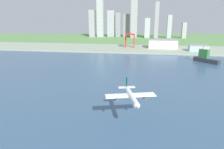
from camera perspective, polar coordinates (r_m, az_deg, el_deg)
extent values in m
plane|color=#5E8D4E|center=(320.41, 3.96, 2.18)|extent=(2400.00, 2400.00, 0.00)
cube|color=#385675|center=(262.62, 2.67, -0.73)|extent=(840.00, 360.00, 0.15)
cube|color=#95A38B|center=(506.61, 6.11, 7.13)|extent=(840.00, 140.00, 2.50)
cylinder|color=white|center=(138.22, 5.31, -5.81)|extent=(13.08, 33.29, 3.50)
cone|color=white|center=(121.84, 7.17, -8.86)|extent=(4.29, 4.64, 3.32)
cube|color=white|center=(139.94, 5.15, -5.76)|extent=(34.76, 16.94, 0.50)
cube|color=#0C5947|center=(150.94, 4.10, -2.39)|extent=(1.65, 4.02, 8.39)
cube|color=white|center=(151.92, 4.08, -3.52)|extent=(12.81, 7.09, 0.36)
cylinder|color=#4C4F54|center=(142.00, 9.01, -6.41)|extent=(3.20, 5.07, 1.92)
cylinder|color=#4C4F54|center=(138.07, 1.32, -6.86)|extent=(3.20, 5.07, 1.92)
cube|color=#2D3338|center=(383.47, 24.62, 3.54)|extent=(36.87, 39.62, 6.82)
cube|color=#337238|center=(384.60, 24.13, 5.28)|extent=(16.38, 17.06, 14.86)
cylinder|color=yellow|center=(384.44, 24.01, 6.82)|extent=(2.09, 2.09, 5.45)
cube|color=red|center=(515.72, 3.76, 9.16)|extent=(2.20, 2.20, 30.38)
cube|color=red|center=(514.06, 6.08, 9.09)|extent=(2.20, 2.20, 30.38)
cube|color=red|center=(523.63, 3.85, 9.25)|extent=(2.20, 2.20, 30.38)
cube|color=red|center=(522.00, 6.14, 9.18)|extent=(2.20, 2.20, 30.38)
cube|color=red|center=(517.26, 5.00, 11.00)|extent=(23.10, 10.00, 2.80)
cube|color=red|center=(505.37, 4.90, 11.22)|extent=(2.60, 47.03, 2.60)
cube|color=white|center=(520.25, 13.86, 8.19)|extent=(66.96, 34.94, 19.11)
cube|color=gray|center=(519.17, 13.93, 9.30)|extent=(68.30, 35.64, 1.20)
cube|color=#99BCD1|center=(496.09, 22.75, 6.71)|extent=(39.79, 24.80, 12.05)
cube|color=gray|center=(495.28, 22.82, 7.46)|extent=(40.59, 25.29, 1.20)
cube|color=#9B9AA0|center=(845.26, -5.46, 13.86)|extent=(21.94, 27.02, 104.47)
cube|color=#A9AEAE|center=(843.40, -3.24, 15.73)|extent=(24.90, 23.55, 158.54)
cube|color=#A1A3AA|center=(853.56, -0.23, 13.87)|extent=(27.99, 23.11, 102.37)
cube|color=gray|center=(840.36, 1.75, 13.55)|extent=(19.23, 14.62, 94.08)
cube|color=gray|center=(854.15, 4.00, 13.40)|extent=(25.11, 20.47, 89.48)
cube|color=#9A9C9B|center=(814.78, 6.17, 15.37)|extent=(24.20, 25.58, 149.36)
cube|color=#AEB3B8|center=(812.78, 9.75, 12.56)|extent=(19.36, 17.33, 73.55)
cube|color=#95949A|center=(809.59, 12.24, 14.47)|extent=(15.10, 19.93, 131.06)
cube|color=#A9AFB3|center=(825.44, 15.57, 12.67)|extent=(15.80, 23.54, 84.90)
cube|color=#A3A8A5|center=(833.12, 19.29, 11.46)|extent=(15.09, 24.82, 57.64)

